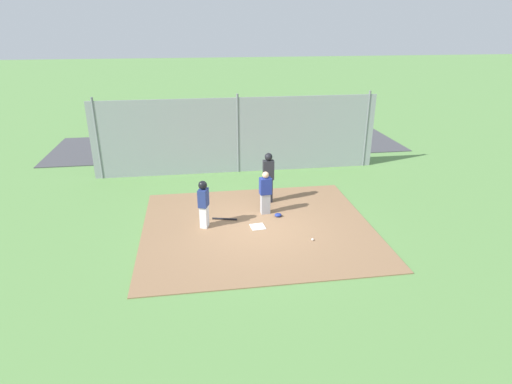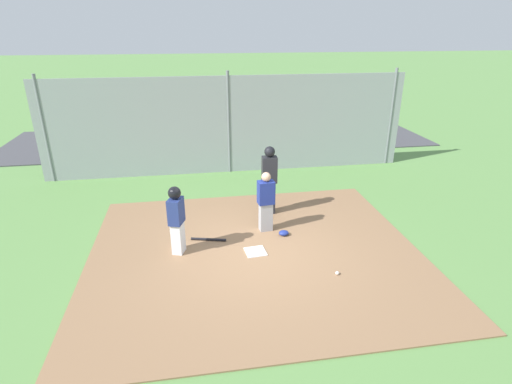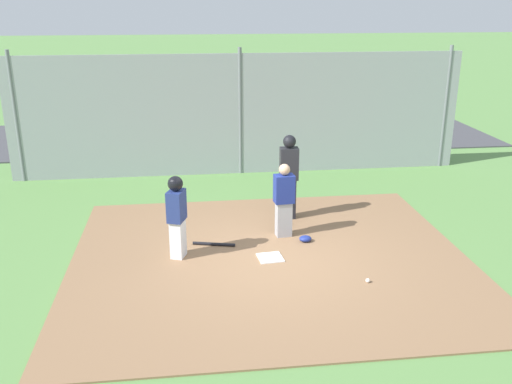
{
  "view_description": "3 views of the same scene",
  "coord_description": "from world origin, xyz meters",
  "px_view_note": "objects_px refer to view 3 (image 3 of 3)",
  "views": [
    {
      "loc": [
        1.82,
        11.75,
        6.05
      ],
      "look_at": [
        -0.13,
        -1.24,
        0.72
      ],
      "focal_mm": 29.43,
      "sensor_mm": 36.0,
      "label": 1
    },
    {
      "loc": [
        1.23,
        7.6,
        4.65
      ],
      "look_at": [
        -0.19,
        -1.11,
        1.0
      ],
      "focal_mm": 28.27,
      "sensor_mm": 36.0,
      "label": 2
    },
    {
      "loc": [
        1.41,
        9.22,
        4.51
      ],
      "look_at": [
        0.14,
        -0.97,
        0.98
      ],
      "focal_mm": 39.5,
      "sensor_mm": 36.0,
      "label": 3
    }
  ],
  "objects_px": {
    "catcher_mask": "(305,239)",
    "parked_car_silver": "(219,123)",
    "runner": "(177,212)",
    "umpire": "(289,175)",
    "baseball_bat": "(214,244)",
    "baseball": "(368,281)",
    "home_plate": "(270,258)",
    "catcher": "(284,200)",
    "parked_car_blue": "(301,118)"
  },
  "relations": [
    {
      "from": "catcher_mask",
      "to": "parked_car_silver",
      "type": "bearing_deg",
      "value": -82.34
    },
    {
      "from": "catcher_mask",
      "to": "baseball_bat",
      "type": "bearing_deg",
      "value": -1.02
    },
    {
      "from": "parked_car_blue",
      "to": "catcher_mask",
      "type": "bearing_deg",
      "value": 86.44
    },
    {
      "from": "baseball_bat",
      "to": "parked_car_silver",
      "type": "relative_size",
      "value": 0.19
    },
    {
      "from": "home_plate",
      "to": "baseball_bat",
      "type": "xyz_separation_m",
      "value": [
        0.99,
        -0.68,
        0.02
      ]
    },
    {
      "from": "catcher",
      "to": "parked_car_silver",
      "type": "bearing_deg",
      "value": 179.51
    },
    {
      "from": "baseball",
      "to": "home_plate",
      "type": "bearing_deg",
      "value": -37.29
    },
    {
      "from": "umpire",
      "to": "baseball",
      "type": "height_order",
      "value": "umpire"
    },
    {
      "from": "umpire",
      "to": "parked_car_silver",
      "type": "xyz_separation_m",
      "value": [
        1.04,
        -7.28,
        -0.39
      ]
    },
    {
      "from": "baseball_bat",
      "to": "parked_car_silver",
      "type": "distance_m",
      "value": 8.59
    },
    {
      "from": "umpire",
      "to": "baseball_bat",
      "type": "height_order",
      "value": "umpire"
    },
    {
      "from": "catcher",
      "to": "parked_car_silver",
      "type": "xyz_separation_m",
      "value": [
        0.78,
        -8.23,
        -0.18
      ]
    },
    {
      "from": "umpire",
      "to": "runner",
      "type": "xyz_separation_m",
      "value": [
        2.34,
        1.67,
        -0.1
      ]
    },
    {
      "from": "baseball",
      "to": "parked_car_silver",
      "type": "distance_m",
      "value": 10.53
    },
    {
      "from": "baseball",
      "to": "catcher_mask",
      "type": "bearing_deg",
      "value": -68.82
    },
    {
      "from": "home_plate",
      "to": "parked_car_blue",
      "type": "relative_size",
      "value": 0.1
    },
    {
      "from": "runner",
      "to": "catcher_mask",
      "type": "distance_m",
      "value": 2.6
    },
    {
      "from": "runner",
      "to": "baseball_bat",
      "type": "relative_size",
      "value": 1.88
    },
    {
      "from": "catcher_mask",
      "to": "parked_car_silver",
      "type": "xyz_separation_m",
      "value": [
        1.15,
        -8.58,
        0.52
      ]
    },
    {
      "from": "runner",
      "to": "baseball",
      "type": "height_order",
      "value": "runner"
    },
    {
      "from": "umpire",
      "to": "catcher",
      "type": "bearing_deg",
      "value": -13.91
    },
    {
      "from": "umpire",
      "to": "baseball",
      "type": "xyz_separation_m",
      "value": [
        -0.8,
        3.07,
        -0.93
      ]
    },
    {
      "from": "runner",
      "to": "baseball_bat",
      "type": "height_order",
      "value": "runner"
    },
    {
      "from": "catcher",
      "to": "catcher_mask",
      "type": "distance_m",
      "value": 0.87
    },
    {
      "from": "baseball_bat",
      "to": "catcher_mask",
      "type": "bearing_deg",
      "value": 13.07
    },
    {
      "from": "runner",
      "to": "baseball",
      "type": "bearing_deg",
      "value": -4.76
    },
    {
      "from": "baseball",
      "to": "umpire",
      "type": "bearing_deg",
      "value": -75.43
    },
    {
      "from": "umpire",
      "to": "runner",
      "type": "height_order",
      "value": "umpire"
    },
    {
      "from": "umpire",
      "to": "parked_car_blue",
      "type": "relative_size",
      "value": 0.42
    },
    {
      "from": "catcher",
      "to": "runner",
      "type": "distance_m",
      "value": 2.2
    },
    {
      "from": "home_plate",
      "to": "runner",
      "type": "bearing_deg",
      "value": -9.59
    },
    {
      "from": "umpire",
      "to": "baseball",
      "type": "bearing_deg",
      "value": 16.29
    },
    {
      "from": "catcher",
      "to": "baseball",
      "type": "distance_m",
      "value": 2.49
    },
    {
      "from": "catcher",
      "to": "baseball_bat",
      "type": "bearing_deg",
      "value": -83.19
    },
    {
      "from": "umpire",
      "to": "runner",
      "type": "distance_m",
      "value": 2.87
    },
    {
      "from": "parked_car_silver",
      "to": "parked_car_blue",
      "type": "bearing_deg",
      "value": 12.82
    },
    {
      "from": "catcher_mask",
      "to": "parked_car_blue",
      "type": "relative_size",
      "value": 0.05
    },
    {
      "from": "home_plate",
      "to": "parked_car_silver",
      "type": "relative_size",
      "value": 0.1
    },
    {
      "from": "catcher",
      "to": "umpire",
      "type": "height_order",
      "value": "umpire"
    },
    {
      "from": "catcher_mask",
      "to": "parked_car_silver",
      "type": "distance_m",
      "value": 8.67
    },
    {
      "from": "home_plate",
      "to": "baseball_bat",
      "type": "distance_m",
      "value": 1.2
    },
    {
      "from": "runner",
      "to": "baseball",
      "type": "distance_m",
      "value": 3.54
    },
    {
      "from": "baseball_bat",
      "to": "baseball",
      "type": "relative_size",
      "value": 11.12
    },
    {
      "from": "catcher",
      "to": "baseball_bat",
      "type": "height_order",
      "value": "catcher"
    },
    {
      "from": "baseball_bat",
      "to": "parked_car_blue",
      "type": "distance_m",
      "value": 9.62
    },
    {
      "from": "home_plate",
      "to": "parked_car_silver",
      "type": "distance_m",
      "value": 9.26
    },
    {
      "from": "catcher",
      "to": "umpire",
      "type": "distance_m",
      "value": 1.01
    },
    {
      "from": "umpire",
      "to": "baseball",
      "type": "relative_size",
      "value": 24.69
    },
    {
      "from": "home_plate",
      "to": "baseball",
      "type": "relative_size",
      "value": 5.95
    },
    {
      "from": "runner",
      "to": "parked_car_silver",
      "type": "relative_size",
      "value": 0.36
    }
  ]
}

